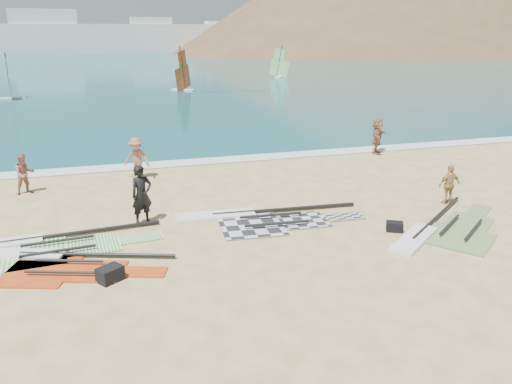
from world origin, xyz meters
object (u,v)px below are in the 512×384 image
object	(u,v)px
rig_green	(41,246)
beachgoer_mid	(137,158)
gear_bag_near	(110,274)
gear_bag_far	(395,227)
beachgoer_left	(25,174)
person_wetsuit	(142,195)
beachgoer_back	(449,185)
rig_red	(55,263)
beachgoer_right	(377,136)
rig_orange	(442,231)
rig_grey	(256,218)

from	to	relation	value
rig_green	beachgoer_mid	size ratio (longest dim) A/B	3.41
rig_green	gear_bag_near	bearing A→B (deg)	-60.02
rig_green	gear_bag_far	world-z (taller)	gear_bag_far
beachgoer_left	beachgoer_mid	distance (m)	4.48
gear_bag_near	person_wetsuit	xyz separation A→B (m)	(1.15, 3.91, 0.81)
gear_bag_far	beachgoer_left	bearing A→B (deg)	147.27
gear_bag_near	gear_bag_far	size ratio (longest dim) A/B	1.18
gear_bag_near	beachgoer_back	xyz separation A→B (m)	(12.24, 2.67, 0.56)
rig_red	beachgoer_left	bearing A→B (deg)	121.04
beachgoer_mid	beachgoer_right	world-z (taller)	beachgoer_right
rig_red	beachgoer_left	size ratio (longest dim) A/B	3.33
rig_orange	rig_grey	bearing A→B (deg)	114.99
rig_orange	gear_bag_near	xyz separation A→B (m)	(-10.29, -0.30, 0.14)
rig_orange	beachgoer_right	bearing A→B (deg)	34.04
gear_bag_near	beachgoer_right	bearing A→B (deg)	37.71
gear_bag_near	beachgoer_left	distance (m)	9.09
gear_bag_far	beachgoer_left	world-z (taller)	beachgoer_left
rig_orange	beachgoer_left	size ratio (longest dim) A/B	3.53
beachgoer_back	person_wetsuit	bearing A→B (deg)	-7.34
rig_grey	rig_orange	xyz separation A→B (m)	(5.41, -2.83, -0.00)
rig_green	beachgoer_back	world-z (taller)	beachgoer_back
rig_green	rig_red	bearing A→B (deg)	-74.96
rig_grey	beachgoer_right	world-z (taller)	beachgoer_right
rig_green	beachgoer_back	xyz separation A→B (m)	(14.21, -0.13, 0.70)
rig_red	gear_bag_far	bearing A→B (deg)	15.47
gear_bag_near	gear_bag_far	world-z (taller)	gear_bag_near
rig_grey	beachgoer_mid	world-z (taller)	beachgoer_mid
beachgoer_right	rig_orange	bearing A→B (deg)	-159.02
rig_orange	beachgoer_right	xyz separation A→B (m)	(3.48, 10.34, 0.88)
beachgoer_left	beachgoer_back	bearing A→B (deg)	-44.04
gear_bag_near	beachgoer_right	size ratio (longest dim) A/B	0.33
beachgoer_left	beachgoer_mid	size ratio (longest dim) A/B	0.88
rig_red	gear_bag_near	distance (m)	2.05
person_wetsuit	beachgoer_right	bearing A→B (deg)	6.54
beachgoer_right	rig_grey	bearing A→B (deg)	169.74
gear_bag_far	beachgoer_back	distance (m)	3.85
rig_orange	person_wetsuit	size ratio (longest dim) A/B	2.84
rig_red	beachgoer_mid	world-z (taller)	beachgoer_mid
beachgoer_mid	beachgoer_left	bearing A→B (deg)	-136.67
rig_green	gear_bag_near	distance (m)	3.43
gear_bag_far	beachgoer_mid	bearing A→B (deg)	131.43
beachgoer_left	gear_bag_far	bearing A→B (deg)	-55.75
person_wetsuit	rig_grey	bearing A→B (deg)	-33.25
rig_grey	rig_red	xyz separation A→B (m)	(-6.34, -1.71, -0.00)
rig_green	person_wetsuit	bearing A→B (deg)	14.38
rig_red	person_wetsuit	size ratio (longest dim) A/B	2.68
beachgoer_back	rig_red	bearing A→B (deg)	4.20
rig_orange	person_wetsuit	bearing A→B (deg)	121.10
rig_grey	beachgoer_mid	distance (m)	7.25
beachgoer_back	rig_grey	bearing A→B (deg)	-4.60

